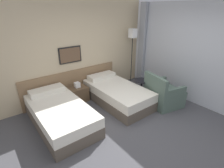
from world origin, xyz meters
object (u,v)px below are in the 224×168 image
object	(u,v)px
floor_lamp	(133,39)
side_table	(141,86)
bed_near_window	(117,94)
nightstand	(78,94)
armchair	(163,95)
bed_near_door	(60,114)

from	to	relation	value
floor_lamp	side_table	xyz separation A→B (m)	(-0.49, -0.96, -1.14)
bed_near_window	nightstand	distance (m)	1.11
floor_lamp	armchair	world-z (taller)	floor_lamp
bed_near_window	nightstand	bearing A→B (deg)	138.50
bed_near_window	armchair	xyz separation A→B (m)	(0.91, -0.87, 0.04)
bed_near_door	bed_near_window	size ratio (longest dim) A/B	1.00
nightstand	side_table	xyz separation A→B (m)	(1.55, -0.99, 0.18)
bed_near_door	floor_lamp	distance (m)	3.22
nightstand	armchair	xyz separation A→B (m)	(1.75, -1.61, 0.07)
floor_lamp	armchair	bearing A→B (deg)	-100.52
bed_near_window	side_table	bearing A→B (deg)	-19.33
side_table	armchair	world-z (taller)	armchair
bed_near_window	floor_lamp	bearing A→B (deg)	30.42
bed_near_door	floor_lamp	size ratio (longest dim) A/B	1.07
nightstand	armchair	size ratio (longest dim) A/B	0.57
floor_lamp	side_table	size ratio (longest dim) A/B	3.26
floor_lamp	side_table	bearing A→B (deg)	-117.14
nightstand	floor_lamp	xyz separation A→B (m)	(2.04, -0.03, 1.32)
floor_lamp	armchair	size ratio (longest dim) A/B	1.89
bed_near_door	bed_near_window	xyz separation A→B (m)	(1.66, 0.00, 0.00)
floor_lamp	armchair	distance (m)	2.04
bed_near_window	armchair	world-z (taller)	armchair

